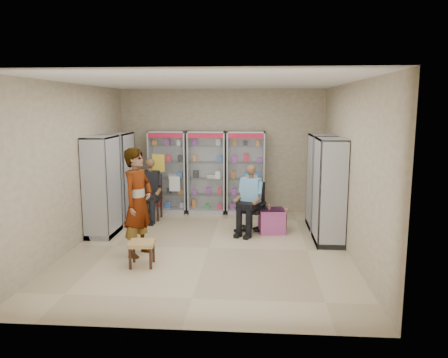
# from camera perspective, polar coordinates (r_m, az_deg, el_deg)

# --- Properties ---
(floor) EXTENTS (6.00, 6.00, 0.00)m
(floor) POSITION_cam_1_polar(r_m,az_deg,el_deg) (8.17, -1.95, -9.00)
(floor) COLOR tan
(floor) RESTS_ON ground
(room_shell) EXTENTS (5.02, 6.02, 3.01)m
(room_shell) POSITION_cam_1_polar(r_m,az_deg,el_deg) (7.77, -2.03, 4.91)
(room_shell) COLOR #BEAF8D
(room_shell) RESTS_ON ground
(cabinet_back_left) EXTENTS (0.90, 0.50, 2.00)m
(cabinet_back_left) POSITION_cam_1_polar(r_m,az_deg,el_deg) (10.76, -7.30, 0.92)
(cabinet_back_left) COLOR #ABAEB3
(cabinet_back_left) RESTS_ON floor
(cabinet_back_mid) EXTENTS (0.90, 0.50, 2.00)m
(cabinet_back_mid) POSITION_cam_1_polar(r_m,az_deg,el_deg) (10.62, -2.27, 0.87)
(cabinet_back_mid) COLOR #A1A4A8
(cabinet_back_mid) RESTS_ON floor
(cabinet_back_right) EXTENTS (0.90, 0.50, 2.00)m
(cabinet_back_right) POSITION_cam_1_polar(r_m,az_deg,el_deg) (10.55, 2.86, 0.81)
(cabinet_back_right) COLOR #AAADB1
(cabinet_back_right) RESTS_ON floor
(cabinet_right_far) EXTENTS (0.90, 0.50, 2.00)m
(cabinet_right_far) POSITION_cam_1_polar(r_m,az_deg,el_deg) (9.53, 12.53, -0.33)
(cabinet_right_far) COLOR #9EA0A4
(cabinet_right_far) RESTS_ON floor
(cabinet_right_near) EXTENTS (0.90, 0.50, 2.00)m
(cabinet_right_near) POSITION_cam_1_polar(r_m,az_deg,el_deg) (8.46, 13.58, -1.60)
(cabinet_right_near) COLOR #ACAFB4
(cabinet_right_near) RESTS_ON floor
(cabinet_left_far) EXTENTS (0.90, 0.50, 2.00)m
(cabinet_left_far) POSITION_cam_1_polar(r_m,az_deg,el_deg) (10.11, -13.53, 0.18)
(cabinet_left_far) COLOR silver
(cabinet_left_far) RESTS_ON floor
(cabinet_left_near) EXTENTS (0.90, 0.50, 2.00)m
(cabinet_left_near) POSITION_cam_1_polar(r_m,az_deg,el_deg) (9.08, -15.62, -0.94)
(cabinet_left_near) COLOR #A2A3A9
(cabinet_left_near) RESTS_ON floor
(wooden_chair) EXTENTS (0.42, 0.42, 0.94)m
(wooden_chair) POSITION_cam_1_polar(r_m,az_deg,el_deg) (10.21, -9.43, -2.62)
(wooden_chair) COLOR #321A13
(wooden_chair) RESTS_ON floor
(seated_customer) EXTENTS (0.44, 0.60, 1.34)m
(seated_customer) POSITION_cam_1_polar(r_m,az_deg,el_deg) (10.12, -9.53, -1.57)
(seated_customer) COLOR black
(seated_customer) RESTS_ON floor
(office_chair) EXTENTS (0.74, 0.74, 1.04)m
(office_chair) POSITION_cam_1_polar(r_m,az_deg,el_deg) (9.06, 3.56, -3.72)
(office_chair) COLOR black
(office_chair) RESTS_ON floor
(seated_shopkeeper) EXTENTS (0.64, 0.73, 1.33)m
(seated_shopkeeper) POSITION_cam_1_polar(r_m,az_deg,el_deg) (8.98, 3.57, -2.91)
(seated_shopkeeper) COLOR #628DC2
(seated_shopkeeper) RESTS_ON floor
(pink_trunk) EXTENTS (0.56, 0.55, 0.49)m
(pink_trunk) POSITION_cam_1_polar(r_m,az_deg,el_deg) (9.13, 6.25, -5.46)
(pink_trunk) COLOR #BF4C98
(pink_trunk) RESTS_ON floor
(tea_glass) EXTENTS (0.07, 0.07, 0.10)m
(tea_glass) POSITION_cam_1_polar(r_m,az_deg,el_deg) (9.08, 5.93, -3.62)
(tea_glass) COLOR #571007
(tea_glass) RESTS_ON pink_trunk
(woven_stool_a) EXTENTS (0.51, 0.51, 0.44)m
(woven_stool_a) POSITION_cam_1_polar(r_m,az_deg,el_deg) (9.29, 6.84, -5.37)
(woven_stool_a) COLOR #B17D4B
(woven_stool_a) RESTS_ON floor
(woven_stool_b) EXTENTS (0.45, 0.45, 0.41)m
(woven_stool_b) POSITION_cam_1_polar(r_m,az_deg,el_deg) (7.37, -10.67, -9.55)
(woven_stool_b) COLOR #A07743
(woven_stool_b) RESTS_ON floor
(standing_man) EXTENTS (0.65, 0.80, 1.89)m
(standing_man) POSITION_cam_1_polar(r_m,az_deg,el_deg) (7.72, -11.18, -3.00)
(standing_man) COLOR gray
(standing_man) RESTS_ON floor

